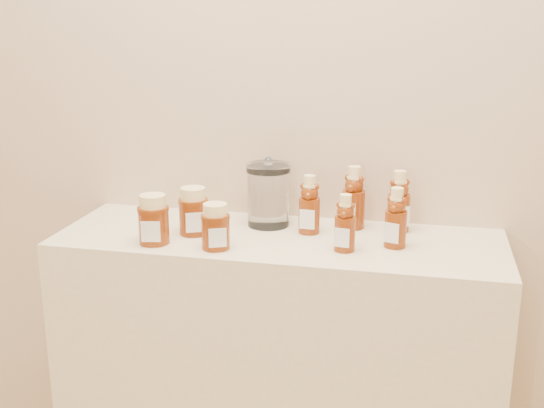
% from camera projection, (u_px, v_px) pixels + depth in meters
% --- Properties ---
extents(wall_back, '(3.50, 0.02, 2.70)m').
position_uv_depth(wall_back, '(294.00, 61.00, 1.89)').
color(wall_back, tan).
rests_on(wall_back, ground).
extents(display_table, '(1.20, 0.40, 0.90)m').
position_uv_depth(display_table, '(278.00, 385.00, 1.95)').
color(display_table, beige).
rests_on(display_table, ground).
extents(bear_bottle_back_left, '(0.06, 0.06, 0.18)m').
position_uv_depth(bear_bottle_back_left, '(309.00, 201.00, 1.84)').
color(bear_bottle_back_left, '#612107').
rests_on(bear_bottle_back_left, display_table).
extents(bear_bottle_back_mid, '(0.09, 0.09, 0.20)m').
position_uv_depth(bear_bottle_back_mid, '(354.00, 193.00, 1.88)').
color(bear_bottle_back_mid, '#612107').
rests_on(bear_bottle_back_mid, display_table).
extents(bear_bottle_back_right, '(0.08, 0.08, 0.19)m').
position_uv_depth(bear_bottle_back_right, '(399.00, 197.00, 1.86)').
color(bear_bottle_back_right, '#612107').
rests_on(bear_bottle_back_right, display_table).
extents(bear_bottle_front_left, '(0.06, 0.06, 0.17)m').
position_uv_depth(bear_bottle_front_left, '(345.00, 219.00, 1.71)').
color(bear_bottle_front_left, '#612107').
rests_on(bear_bottle_front_left, display_table).
extents(bear_bottle_front_right, '(0.08, 0.08, 0.18)m').
position_uv_depth(bear_bottle_front_right, '(396.00, 214.00, 1.73)').
color(bear_bottle_front_right, '#612107').
rests_on(bear_bottle_front_right, display_table).
extents(honey_jar_left, '(0.10, 0.10, 0.13)m').
position_uv_depth(honey_jar_left, '(154.00, 219.00, 1.77)').
color(honey_jar_left, '#612107').
rests_on(honey_jar_left, display_table).
extents(honey_jar_back, '(0.11, 0.11, 0.13)m').
position_uv_depth(honey_jar_back, '(193.00, 211.00, 1.84)').
color(honey_jar_back, '#612107').
rests_on(honey_jar_back, display_table).
extents(honey_jar_front, '(0.10, 0.10, 0.12)m').
position_uv_depth(honey_jar_front, '(215.00, 226.00, 1.73)').
color(honey_jar_front, '#612107').
rests_on(honey_jar_front, display_table).
extents(glass_canister, '(0.14, 0.14, 0.19)m').
position_uv_depth(glass_canister, '(268.00, 192.00, 1.91)').
color(glass_canister, white).
rests_on(glass_canister, display_table).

